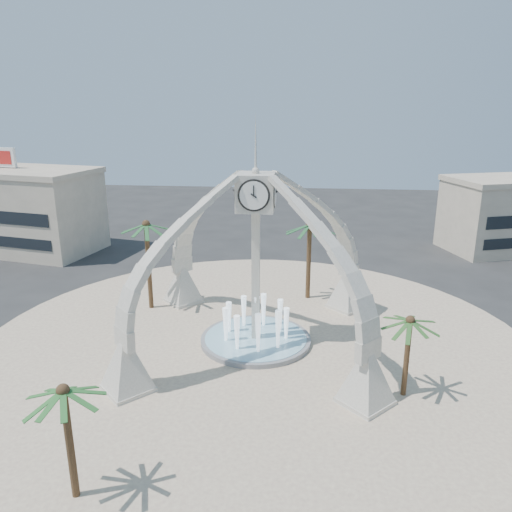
# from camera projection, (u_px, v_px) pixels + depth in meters

# --- Properties ---
(ground) EXTENTS (140.00, 140.00, 0.00)m
(ground) POSITION_uv_depth(u_px,v_px,m) (256.00, 342.00, 36.36)
(ground) COLOR #282828
(ground) RESTS_ON ground
(plaza) EXTENTS (40.00, 40.00, 0.06)m
(plaza) POSITION_uv_depth(u_px,v_px,m) (256.00, 342.00, 36.35)
(plaza) COLOR beige
(plaza) RESTS_ON ground
(clock_tower) EXTENTS (17.94, 17.94, 16.30)m
(clock_tower) POSITION_uv_depth(u_px,v_px,m) (256.00, 258.00, 34.46)
(clock_tower) COLOR beige
(clock_tower) RESTS_ON ground
(fountain) EXTENTS (8.00, 8.00, 3.62)m
(fountain) POSITION_uv_depth(u_px,v_px,m) (256.00, 339.00, 36.28)
(fountain) COLOR gray
(fountain) RESTS_ON ground
(building_nw) EXTENTS (23.75, 13.73, 11.90)m
(building_nw) POSITION_uv_depth(u_px,v_px,m) (5.00, 208.00, 58.90)
(building_nw) COLOR beige
(building_nw) RESTS_ON ground
(palm_east) EXTENTS (4.55, 4.55, 5.52)m
(palm_east) POSITION_uv_depth(u_px,v_px,m) (410.00, 321.00, 28.39)
(palm_east) COLOR brown
(palm_east) RESTS_ON ground
(palm_west) EXTENTS (4.75, 4.75, 8.12)m
(palm_west) POSITION_uv_depth(u_px,v_px,m) (146.00, 226.00, 40.38)
(palm_west) COLOR brown
(palm_west) RESTS_ON ground
(palm_north) EXTENTS (4.98, 4.98, 7.55)m
(palm_north) POSITION_uv_depth(u_px,v_px,m) (310.00, 226.00, 42.71)
(palm_north) COLOR brown
(palm_north) RESTS_ON ground
(palm_south) EXTENTS (4.68, 4.68, 6.03)m
(palm_south) POSITION_uv_depth(u_px,v_px,m) (63.00, 392.00, 20.58)
(palm_south) COLOR brown
(palm_south) RESTS_ON ground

